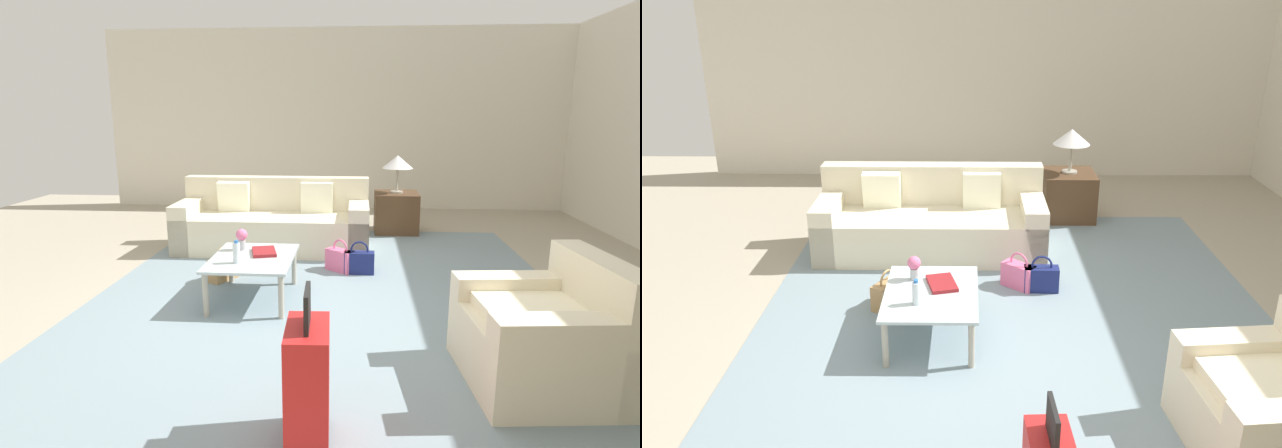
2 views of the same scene
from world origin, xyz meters
TOP-DOWN VIEW (x-y plane):
  - ground_plane at (0.00, 0.00)m, footprint 12.00×12.00m
  - wall_left at (-5.06, 0.00)m, footprint 0.12×8.00m
  - area_rug at (-0.60, 0.20)m, footprint 5.20×4.40m
  - couch at (-2.20, -0.60)m, footprint 0.91×2.36m
  - armchair at (0.89, 1.67)m, footprint 1.02×0.98m
  - coffee_table at (-0.40, -0.50)m, footprint 0.96×0.74m
  - water_bottle at (-0.20, -0.60)m, footprint 0.06×0.06m
  - coffee_table_book at (-0.52, -0.42)m, footprint 0.36×0.28m
  - flower_vase at (-0.62, -0.65)m, footprint 0.11×0.11m
  - side_table at (-3.20, 1.00)m, footprint 0.61×0.61m
  - table_lamp at (-3.20, 1.00)m, footprint 0.44×0.44m
  - suitcase_red at (1.60, 0.20)m, footprint 0.41×0.24m
  - handbag_pink at (-1.29, 0.27)m, footprint 0.31×0.34m
  - handbag_tan at (-0.90, -0.92)m, footprint 0.35×0.28m
  - handbag_navy at (-1.22, 0.47)m, footprint 0.15×0.32m

SIDE VIEW (x-z plane):
  - ground_plane at x=0.00m, z-range 0.00..0.00m
  - area_rug at x=-0.60m, z-range 0.00..0.01m
  - handbag_pink at x=-1.29m, z-range -0.05..0.31m
  - handbag_tan at x=-0.90m, z-range -0.05..0.31m
  - handbag_navy at x=-1.22m, z-range -0.05..0.31m
  - side_table at x=-3.20m, z-range 0.00..0.57m
  - armchair at x=0.89m, z-range -0.12..0.70m
  - couch at x=-2.20m, z-range -0.14..0.74m
  - suitcase_red at x=1.60m, z-range -0.07..0.78m
  - coffee_table at x=-0.40m, z-range 0.15..0.56m
  - coffee_table_book at x=-0.52m, z-range 0.41..0.44m
  - water_bottle at x=-0.20m, z-range 0.40..0.61m
  - flower_vase at x=-0.62m, z-range 0.43..0.63m
  - table_lamp at x=-3.20m, z-range 0.73..1.26m
  - wall_left at x=-5.06m, z-range 0.00..3.10m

